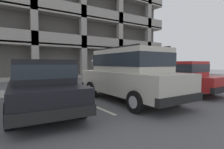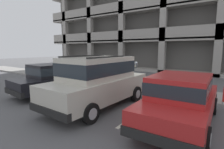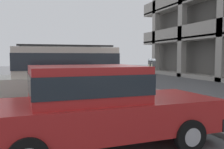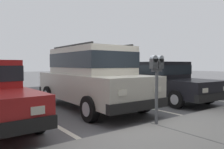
{
  "view_description": "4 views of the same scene",
  "coord_description": "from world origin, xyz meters",
  "px_view_note": "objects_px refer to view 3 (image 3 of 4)",
  "views": [
    {
      "loc": [
        -4.38,
        -7.71,
        1.44
      ],
      "look_at": [
        0.06,
        -1.09,
        0.94
      ],
      "focal_mm": 28.0,
      "sensor_mm": 36.0,
      "label": 1
    },
    {
      "loc": [
        4.28,
        -7.78,
        2.3
      ],
      "look_at": [
        -0.42,
        -1.13,
        1.09
      ],
      "focal_mm": 28.0,
      "sensor_mm": 36.0,
      "label": 2
    },
    {
      "loc": [
        7.48,
        -3.58,
        1.71
      ],
      "look_at": [
        0.0,
        -1.08,
        1.14
      ],
      "focal_mm": 40.0,
      "sensor_mm": 36.0,
      "label": 3
    },
    {
      "loc": [
        3.61,
        3.59,
        1.44
      ],
      "look_at": [
        0.09,
        -1.11,
        1.17
      ],
      "focal_mm": 35.0,
      "sensor_mm": 36.0,
      "label": 4
    }
  ],
  "objects_px": {
    "dark_hatchback": "(96,104)",
    "parking_meter_near": "(152,70)",
    "silver_suv": "(66,77)",
    "red_sedan": "(63,77)"
  },
  "relations": [
    {
      "from": "dark_hatchback",
      "to": "parking_meter_near",
      "type": "xyz_separation_m",
      "value": [
        -3.08,
        2.75,
        0.43
      ]
    },
    {
      "from": "silver_suv",
      "to": "parking_meter_near",
      "type": "bearing_deg",
      "value": 90.0
    },
    {
      "from": "dark_hatchback",
      "to": "parking_meter_near",
      "type": "bearing_deg",
      "value": 136.22
    },
    {
      "from": "silver_suv",
      "to": "parking_meter_near",
      "type": "relative_size",
      "value": 3.17
    },
    {
      "from": "dark_hatchback",
      "to": "red_sedan",
      "type": "bearing_deg",
      "value": 176.11
    },
    {
      "from": "dark_hatchback",
      "to": "parking_meter_near",
      "type": "height_order",
      "value": "parking_meter_near"
    },
    {
      "from": "silver_suv",
      "to": "dark_hatchback",
      "type": "bearing_deg",
      "value": 3.3
    },
    {
      "from": "red_sedan",
      "to": "silver_suv",
      "type": "bearing_deg",
      "value": -0.95
    },
    {
      "from": "parking_meter_near",
      "to": "red_sedan",
      "type": "bearing_deg",
      "value": -141.49
    },
    {
      "from": "silver_suv",
      "to": "parking_meter_near",
      "type": "xyz_separation_m",
      "value": [
        0.05,
        2.87,
        0.16
      ]
    }
  ]
}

